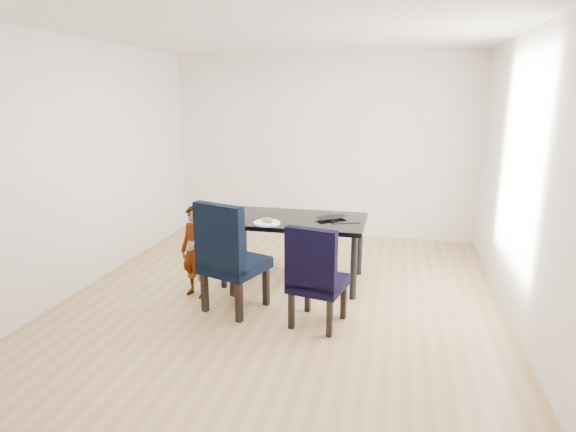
% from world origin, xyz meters
% --- Properties ---
extents(floor, '(4.50, 5.00, 0.01)m').
position_xyz_m(floor, '(0.00, 0.00, -0.01)').
color(floor, tan).
rests_on(floor, ground).
extents(ceiling, '(4.50, 5.00, 0.01)m').
position_xyz_m(ceiling, '(0.00, 0.00, 2.71)').
color(ceiling, white).
rests_on(ceiling, wall_back).
extents(wall_back, '(4.50, 0.01, 2.70)m').
position_xyz_m(wall_back, '(0.00, 2.50, 1.35)').
color(wall_back, white).
rests_on(wall_back, ground).
extents(wall_front, '(4.50, 0.01, 2.70)m').
position_xyz_m(wall_front, '(0.00, -2.50, 1.35)').
color(wall_front, white).
rests_on(wall_front, ground).
extents(wall_left, '(0.01, 5.00, 2.70)m').
position_xyz_m(wall_left, '(-2.25, 0.00, 1.35)').
color(wall_left, silver).
rests_on(wall_left, ground).
extents(wall_right, '(0.01, 5.00, 2.70)m').
position_xyz_m(wall_right, '(2.25, 0.00, 1.35)').
color(wall_right, silver).
rests_on(wall_right, ground).
extents(dining_table, '(1.60, 0.90, 0.75)m').
position_xyz_m(dining_table, '(0.00, 0.50, 0.38)').
color(dining_table, black).
rests_on(dining_table, floor).
extents(chair_left, '(0.70, 0.71, 1.13)m').
position_xyz_m(chair_left, '(-0.41, -0.36, 0.56)').
color(chair_left, black).
rests_on(chair_left, floor).
extents(chair_right, '(0.56, 0.58, 0.98)m').
position_xyz_m(chair_right, '(0.45, -0.50, 0.49)').
color(chair_right, black).
rests_on(chair_right, floor).
extents(child, '(0.42, 0.33, 0.99)m').
position_xyz_m(child, '(-0.92, -0.15, 0.50)').
color(child, orange).
rests_on(child, floor).
extents(plate, '(0.37, 0.37, 0.02)m').
position_xyz_m(plate, '(-0.23, 0.20, 0.76)').
color(plate, white).
rests_on(plate, dining_table).
extents(sandwich, '(0.15, 0.09, 0.05)m').
position_xyz_m(sandwich, '(-0.23, 0.20, 0.79)').
color(sandwich, '#AC933D').
rests_on(sandwich, plate).
extents(laptop, '(0.42, 0.40, 0.03)m').
position_xyz_m(laptop, '(0.38, 0.61, 0.76)').
color(laptop, black).
rests_on(laptop, dining_table).
extents(cable_tangle, '(0.18, 0.18, 0.01)m').
position_xyz_m(cable_tangle, '(0.42, 0.38, 0.75)').
color(cable_tangle, black).
rests_on(cable_tangle, dining_table).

